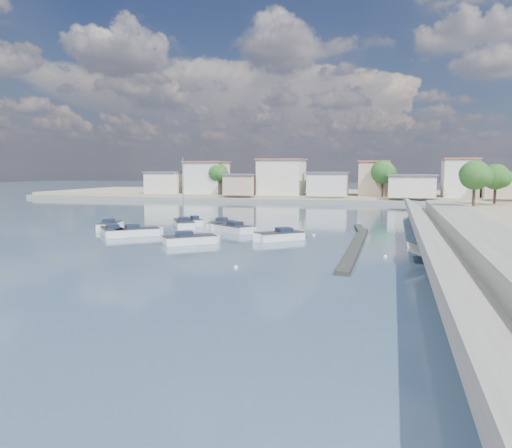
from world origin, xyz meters
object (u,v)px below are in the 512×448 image
Objects in this scene: motorboat_g at (220,225)px; motorboat_h at (192,240)px; motorboat_b at (139,232)px; motorboat_f at (193,222)px; sailboat at (184,223)px; motorboat_a at (112,231)px; motorboat_e at (111,226)px; motorboat_d at (277,237)px; motorboat_c at (231,229)px.

motorboat_h is (1.67, -12.89, -0.00)m from motorboat_g.
motorboat_b and motorboat_f have the same top height.
motorboat_f and motorboat_h have the same top height.
sailboat is at bearing 82.60° from motorboat_b.
motorboat_a and motorboat_g have the same top height.
motorboat_e is at bearing -162.95° from motorboat_g.
motorboat_f is at bearing 75.02° from sailboat.
motorboat_h is (14.59, -8.93, 0.00)m from motorboat_e.
motorboat_f is at bearing 38.64° from motorboat_e.
motorboat_b and motorboat_d have the same top height.
motorboat_f is at bearing 141.85° from motorboat_c.
motorboat_c is 1.03× the size of motorboat_g.
sailboat is (-14.48, 8.95, 0.03)m from motorboat_d.
motorboat_c is 1.08× the size of motorboat_h.
motorboat_e is 10.58m from motorboat_f.
motorboat_e and motorboat_h have the same top height.
motorboat_e is (-22.21, 4.31, 0.00)m from motorboat_d.
motorboat_f is (-13.95, 10.91, 0.00)m from motorboat_d.
motorboat_c is at bearing -50.40° from motorboat_g.
motorboat_g is (6.41, 8.76, 0.00)m from motorboat_b.
motorboat_g is at bearing 129.60° from motorboat_c.
motorboat_a is at bearing 161.65° from motorboat_h.
motorboat_e and motorboat_f have the same top height.
motorboat_a is 6.13m from motorboat_e.
motorboat_h is at bearing -27.09° from motorboat_b.
motorboat_d is at bearing -41.68° from motorboat_g.
motorboat_g is 13.00m from motorboat_h.
motorboat_b is 0.96× the size of motorboat_d.
motorboat_f is 5.36m from motorboat_g.
motorboat_e is at bearing 143.64° from motorboat_b.
motorboat_a is at bearing -136.53° from motorboat_g.
motorboat_e is 13.52m from motorboat_g.
motorboat_e is at bearing -141.36° from motorboat_f.
motorboat_a and motorboat_h have the same top height.
motorboat_a is 1.02× the size of motorboat_h.
motorboat_e is at bearing 169.02° from motorboat_d.
motorboat_f is 16.77m from motorboat_h.
motorboat_c is 8.98m from motorboat_f.
sailboat reaches higher than motorboat_g.
motorboat_f is (1.75, 11.40, 0.00)m from motorboat_b.
motorboat_h is 0.58× the size of sailboat.
motorboat_a is 1.05× the size of motorboat_d.
sailboat is (1.22, 9.43, 0.03)m from motorboat_b.
motorboat_d is 1.40× the size of motorboat_f.
sailboat is at bearing 65.58° from motorboat_a.
motorboat_a is 1.02× the size of motorboat_e.
motorboat_c is at bearing 33.56° from motorboat_b.
motorboat_a and motorboat_d have the same top height.
motorboat_c is 0.63× the size of sailboat.
motorboat_c is 15.36m from motorboat_e.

